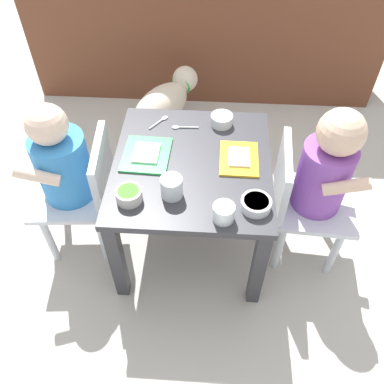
{
  "coord_description": "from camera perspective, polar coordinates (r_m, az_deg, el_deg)",
  "views": [
    {
      "loc": [
        0.06,
        -1.0,
        1.39
      ],
      "look_at": [
        0.0,
        0.0,
        0.28
      ],
      "focal_mm": 38.15,
      "sensor_mm": 36.0,
      "label": 1
    }
  ],
  "objects": [
    {
      "name": "food_tray_right",
      "position": [
        1.4,
        6.59,
        4.72
      ],
      "size": [
        0.13,
        0.17,
        0.02
      ],
      "color": "gold",
      "rests_on": "dining_table"
    },
    {
      "name": "spoon_by_left_tray",
      "position": [
        1.52,
        -1.37,
        9.04
      ],
      "size": [
        0.1,
        0.02,
        0.01
      ],
      "color": "silver",
      "rests_on": "dining_table"
    },
    {
      "name": "cereal_bowl_right_side",
      "position": [
        1.27,
        -8.82,
        -0.38
      ],
      "size": [
        0.08,
        0.08,
        0.04
      ],
      "color": "silver",
      "rests_on": "dining_table"
    },
    {
      "name": "dining_table",
      "position": [
        1.44,
        0.0,
        2.03
      ],
      "size": [
        0.54,
        0.58,
        0.43
      ],
      "color": "#333338",
      "rests_on": "ground"
    },
    {
      "name": "seated_child_left",
      "position": [
        1.46,
        -17.17,
        3.42
      ],
      "size": [
        0.3,
        0.3,
        0.66
      ],
      "color": "silver",
      "rests_on": "ground"
    },
    {
      "name": "dog",
      "position": [
        2.02,
        -3.79,
        12.33
      ],
      "size": [
        0.33,
        0.44,
        0.32
      ],
      "color": "beige",
      "rests_on": "ground"
    },
    {
      "name": "food_tray_left",
      "position": [
        1.41,
        -6.4,
        5.27
      ],
      "size": [
        0.17,
        0.19,
        0.02
      ],
      "color": "green",
      "rests_on": "dining_table"
    },
    {
      "name": "spoon_by_right_tray",
      "position": [
        1.55,
        -4.45,
        9.86
      ],
      "size": [
        0.07,
        0.09,
        0.01
      ],
      "color": "silver",
      "rests_on": "dining_table"
    },
    {
      "name": "ground_plane",
      "position": [
        1.71,
        0.0,
        -6.26
      ],
      "size": [
        7.0,
        7.0,
        0.0
      ],
      "primitive_type": "plane",
      "color": "#B2ADA3"
    },
    {
      "name": "cereal_bowl_left_side",
      "position": [
        1.25,
        8.93,
        -1.62
      ],
      "size": [
        0.09,
        0.09,
        0.03
      ],
      "color": "white",
      "rests_on": "dining_table"
    },
    {
      "name": "veggie_bowl_far",
      "position": [
        1.53,
        4.17,
        10.07
      ],
      "size": [
        0.08,
        0.08,
        0.04
      ],
      "color": "white",
      "rests_on": "dining_table"
    },
    {
      "name": "seated_child_right",
      "position": [
        1.42,
        17.59,
        2.46
      ],
      "size": [
        0.3,
        0.3,
        0.68
      ],
      "color": "silver",
      "rests_on": "ground"
    },
    {
      "name": "water_cup_left",
      "position": [
        1.26,
        -2.86,
        0.58
      ],
      "size": [
        0.07,
        0.07,
        0.07
      ],
      "color": "white",
      "rests_on": "dining_table"
    },
    {
      "name": "kitchen_cabinet_back",
      "position": [
        2.35,
        1.91,
        23.86
      ],
      "size": [
        1.85,
        0.4,
        0.85
      ],
      "primitive_type": "cube",
      "color": "brown",
      "rests_on": "ground"
    },
    {
      "name": "water_cup_right",
      "position": [
        1.21,
        4.43,
        -2.98
      ],
      "size": [
        0.07,
        0.07,
        0.06
      ],
      "color": "white",
      "rests_on": "dining_table"
    }
  ]
}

